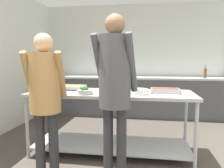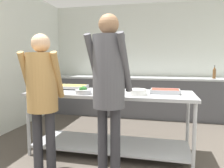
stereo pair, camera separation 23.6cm
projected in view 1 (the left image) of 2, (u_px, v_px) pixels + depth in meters
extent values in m
cube|color=silver|center=(132.00, 59.00, 5.41)|extent=(4.42, 0.06, 2.65)
cube|color=#4C4C51|center=(131.00, 97.00, 5.14)|extent=(4.26, 0.62, 0.87)
cube|color=#ADAFB5|center=(131.00, 78.00, 5.09)|extent=(4.26, 0.65, 0.04)
cube|color=black|center=(98.00, 77.00, 5.21)|extent=(0.51, 0.44, 0.02)
cube|color=#ADAFB5|center=(111.00, 93.00, 3.01)|extent=(2.24, 0.78, 0.04)
cube|color=#ADAFB5|center=(111.00, 144.00, 3.09)|extent=(2.16, 0.70, 0.02)
cylinder|color=#ADAFB5|center=(27.00, 128.00, 2.89)|extent=(0.04, 0.04, 0.83)
cylinder|color=#ADAFB5|center=(196.00, 136.00, 2.56)|extent=(0.04, 0.04, 0.83)
cylinder|color=#ADAFB5|center=(50.00, 115.00, 3.56)|extent=(0.04, 0.04, 0.83)
cylinder|color=#ADAFB5|center=(186.00, 121.00, 3.23)|extent=(0.04, 0.04, 0.83)
cube|color=#ADAFB5|center=(69.00, 89.00, 3.31)|extent=(0.49, 0.32, 0.01)
cube|color=gold|center=(69.00, 87.00, 3.30)|extent=(0.46, 0.30, 0.04)
cube|color=#ADAFB5|center=(65.00, 89.00, 3.15)|extent=(0.49, 0.01, 0.05)
cube|color=#ADAFB5|center=(72.00, 86.00, 3.46)|extent=(0.49, 0.01, 0.05)
cube|color=#ADAFB5|center=(54.00, 87.00, 3.34)|extent=(0.01, 0.32, 0.05)
cube|color=#ADAFB5|center=(84.00, 88.00, 3.27)|extent=(0.01, 0.32, 0.05)
cylinder|color=#B2B2B7|center=(85.00, 92.00, 2.80)|extent=(0.21, 0.21, 0.06)
sphere|color=#2D702D|center=(87.00, 89.00, 2.79)|extent=(0.05, 0.05, 0.05)
sphere|color=#2D702D|center=(84.00, 89.00, 2.81)|extent=(0.07, 0.07, 0.07)
sphere|color=#2D702D|center=(83.00, 89.00, 2.77)|extent=(0.06, 0.06, 0.06)
cylinder|color=#ADAFB5|center=(112.00, 90.00, 2.88)|extent=(0.24, 0.24, 0.09)
cylinder|color=brown|center=(112.00, 87.00, 2.88)|extent=(0.21, 0.21, 0.01)
cylinder|color=black|center=(126.00, 87.00, 2.85)|extent=(0.14, 0.02, 0.02)
cylinder|color=white|center=(139.00, 94.00, 2.80)|extent=(0.25, 0.25, 0.01)
cylinder|color=white|center=(139.00, 93.00, 2.80)|extent=(0.25, 0.25, 0.01)
cylinder|color=white|center=(139.00, 92.00, 2.80)|extent=(0.25, 0.25, 0.01)
cylinder|color=white|center=(139.00, 91.00, 2.80)|extent=(0.24, 0.24, 0.01)
cylinder|color=white|center=(139.00, 90.00, 2.79)|extent=(0.24, 0.24, 0.01)
cylinder|color=white|center=(139.00, 89.00, 2.79)|extent=(0.24, 0.24, 0.01)
cube|color=#ADAFB5|center=(165.00, 92.00, 2.95)|extent=(0.38, 0.26, 0.01)
cube|color=#B23D2D|center=(165.00, 90.00, 2.94)|extent=(0.35, 0.24, 0.04)
cube|color=#ADAFB5|center=(166.00, 92.00, 2.82)|extent=(0.38, 0.01, 0.05)
cube|color=#ADAFB5|center=(164.00, 89.00, 3.07)|extent=(0.38, 0.01, 0.05)
cube|color=#ADAFB5|center=(151.00, 90.00, 2.97)|extent=(0.01, 0.26, 0.05)
cube|color=#ADAFB5|center=(179.00, 91.00, 2.92)|extent=(0.01, 0.26, 0.05)
cylinder|color=#2D2D33|center=(108.00, 143.00, 2.37)|extent=(0.11, 0.11, 0.81)
cylinder|color=#2D2D33|center=(121.00, 145.00, 2.32)|extent=(0.11, 0.11, 0.81)
cylinder|color=#4C4C51|center=(99.00, 63.00, 2.30)|extent=(0.13, 0.34, 0.61)
cylinder|color=#4C4C51|center=(132.00, 63.00, 2.19)|extent=(0.13, 0.34, 0.61)
cylinder|color=#4C4C51|center=(115.00, 72.00, 2.26)|extent=(0.33, 0.33, 0.75)
sphere|color=#8C6647|center=(115.00, 24.00, 2.20)|extent=(0.21, 0.21, 0.21)
cylinder|color=#2D2D33|center=(40.00, 143.00, 2.50)|extent=(0.11, 0.11, 0.72)
cylinder|color=#2D2D33|center=(54.00, 143.00, 2.50)|extent=(0.11, 0.11, 0.72)
cylinder|color=tan|center=(28.00, 76.00, 2.41)|extent=(0.12, 0.31, 0.54)
cylinder|color=tan|center=(61.00, 76.00, 2.41)|extent=(0.12, 0.31, 0.54)
cylinder|color=tan|center=(45.00, 83.00, 2.42)|extent=(0.34, 0.34, 0.67)
sphere|color=tan|center=(43.00, 43.00, 2.37)|extent=(0.21, 0.21, 0.21)
cylinder|color=brown|center=(205.00, 74.00, 4.79)|extent=(0.07, 0.07, 0.19)
cone|color=brown|center=(205.00, 68.00, 4.78)|extent=(0.06, 0.06, 0.07)
cylinder|color=black|center=(205.00, 66.00, 4.78)|extent=(0.03, 0.03, 0.02)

